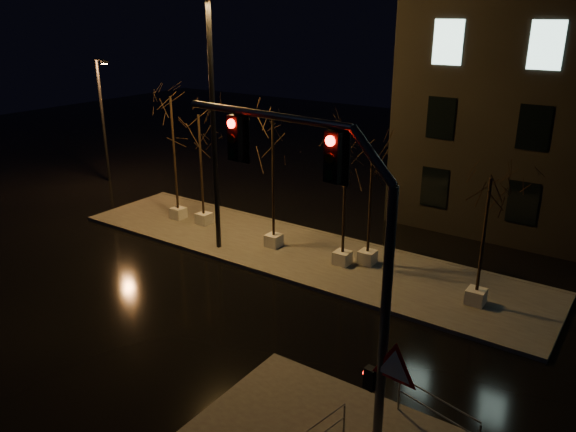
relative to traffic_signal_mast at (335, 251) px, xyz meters
The scene contains 12 objects.
ground 9.82m from the traffic_signal_mast, 154.65° to the left, with size 90.00×90.00×0.00m, color black.
median 13.19m from the traffic_signal_mast, 128.01° to the left, with size 22.00×5.00×0.15m, color #4D4A45.
tree_0 17.38m from the traffic_signal_mast, 146.79° to the left, with size 1.80×1.80×6.31m.
tree_1 16.17m from the traffic_signal_mast, 143.22° to the left, with size 1.80×1.80×5.56m.
tree_2 12.59m from the traffic_signal_mast, 132.03° to the left, with size 1.80×1.80×5.86m.
tree_3 10.68m from the traffic_signal_mast, 117.71° to the left, with size 1.80×1.80×5.63m.
tree_4 11.01m from the traffic_signal_mast, 112.27° to the left, with size 1.80×1.80×4.72m.
tree_5 9.35m from the traffic_signal_mast, 85.87° to the left, with size 1.80×1.80×4.82m.
traffic_signal_mast is the anchor object (origin of this frame).
streetlight_main 13.08m from the traffic_signal_mast, 142.83° to the left, with size 2.67×0.55×10.68m.
streetlight_far 26.24m from the traffic_signal_mast, 152.32° to the left, with size 1.45×0.56×7.48m.
guard_rail_a 5.30m from the traffic_signal_mast, 47.12° to the left, with size 2.30×0.61×1.02m.
Camera 1 is at (12.74, -12.91, 10.02)m, focal length 35.00 mm.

